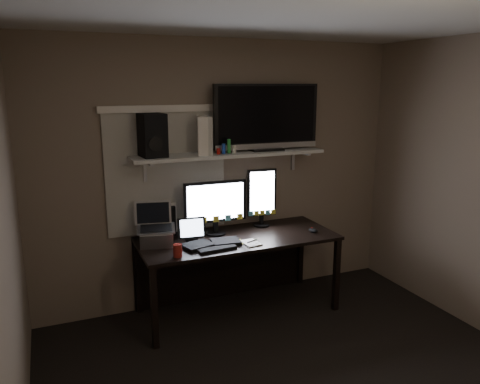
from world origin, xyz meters
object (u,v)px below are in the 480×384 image
mouse (313,230)px  game_console (203,135)px  keyboard (212,244)px  monitor_portrait (262,197)px  cup (178,251)px  speaker (152,135)px  tv (266,117)px  laptop (156,225)px  tablet (191,229)px  monitor_landscape (215,207)px  desk (233,251)px

mouse → game_console: game_console is taller
keyboard → monitor_portrait: bearing=23.9°
mouse → cup: (-1.35, -0.13, 0.03)m
speaker → tv: bearing=-5.8°
game_console → speaker: speaker is taller
keyboard → laptop: laptop is taller
tablet → speaker: (-0.28, 0.15, 0.83)m
monitor_landscape → monitor_portrait: (0.51, 0.07, 0.03)m
laptop → cup: (0.09, -0.35, -0.13)m
monitor_portrait → mouse: 0.59m
desk → game_console: bearing=158.3°
mouse → desk: bearing=143.6°
game_console → tablet: bearing=-121.6°
keyboard → cup: 0.38m
mouse → tv: size_ratio=0.10×
keyboard → tv: 1.28m
laptop → cup: size_ratio=3.41×
desk → laptop: (-0.73, -0.05, 0.36)m
tv → monitor_landscape: bearing=-173.1°
monitor_portrait → tv: (0.03, -0.03, 0.77)m
mouse → cup: size_ratio=0.94×
tablet → speaker: size_ratio=0.67×
tablet → cup: (-0.22, -0.34, -0.06)m
keyboard → laptop: (-0.44, 0.20, 0.16)m
desk → tablet: size_ratio=7.32×
tablet → cup: tablet is taller
desk → cup: 0.79m
mouse → monitor_portrait: bearing=118.4°
laptop → tv: bearing=19.0°
keyboard → mouse: mouse is taller
monitor_landscape → tv: bearing=7.0°
keyboard → desk: bearing=35.2°
tv → mouse: bearing=-43.9°
mouse → laptop: (-1.44, 0.22, 0.16)m
laptop → game_console: bearing=29.5°
tv → speaker: 1.08m
keyboard → speaker: 1.06m
desk → monitor_landscape: (-0.16, 0.03, 0.43)m
monitor_landscape → tablet: (-0.26, -0.09, -0.15)m
desk → keyboard: bearing=-139.9°
game_console → monitor_portrait: bearing=16.7°
cup → speaker: speaker is taller
monitor_portrait → speaker: 1.23m
cup → tv: 1.50m
monitor_portrait → tablet: size_ratio=2.34×
desk → keyboard: keyboard is taller
laptop → desk: bearing=16.4°
tablet → laptop: laptop is taller
tablet → tv: 1.24m
monitor_landscape → game_console: (-0.09, 0.07, 0.66)m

